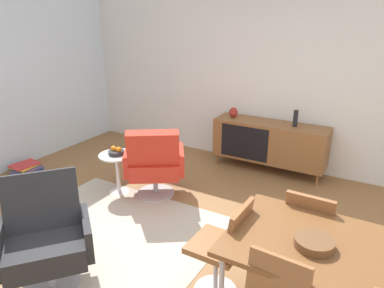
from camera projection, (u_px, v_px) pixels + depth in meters
name	position (u px, v px, depth m)	size (l,w,h in m)	color
ground_plane	(176.00, 251.00, 3.50)	(8.32, 8.32, 0.00)	olive
wall_back	(272.00, 71.00, 5.13)	(6.80, 0.12, 2.80)	silver
sideboard	(269.00, 142.00, 5.15)	(1.60, 0.45, 0.72)	brown
vase_cobalt	(233.00, 112.00, 5.30)	(0.13, 0.13, 0.15)	maroon
vase_sculptural_dark	(295.00, 118.00, 4.85)	(0.06, 0.06, 0.23)	black
dining_table	(350.00, 258.00, 2.31)	(1.60, 0.90, 0.74)	brown
wooden_bowl_on_table	(314.00, 243.00, 2.34)	(0.26, 0.26, 0.06)	brown
dining_chair_near_window	(223.00, 246.00, 2.80)	(0.43, 0.41, 0.86)	brown
dining_chair_back_left	(310.00, 230.00, 3.01)	(0.41, 0.43, 0.86)	brown
lounge_chair_red	(154.00, 162.00, 4.38)	(0.90, 0.89, 0.95)	red
armchair_black_shell	(45.00, 235.00, 2.95)	(0.90, 0.91, 0.95)	#262628
side_table_round	(118.00, 169.00, 4.54)	(0.44, 0.44, 0.52)	white
fruit_bowl	(116.00, 152.00, 4.46)	(0.20, 0.20, 0.11)	#262628
magazine_stack	(26.00, 168.00, 5.18)	(0.33, 0.41, 0.13)	#334C8C
area_rug	(115.00, 230.00, 3.82)	(2.20, 1.70, 0.01)	#B7AD99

